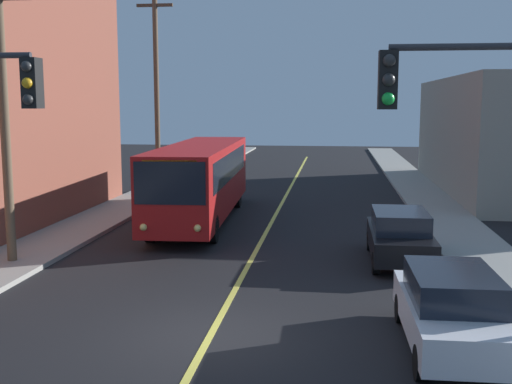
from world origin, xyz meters
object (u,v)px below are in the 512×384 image
(city_bus, at_px, (201,178))
(parked_car_black, at_px, (400,236))
(utility_pole_mid, at_px, (156,75))
(traffic_signal_right_corner, at_px, (503,139))
(utility_pole_near, at_px, (3,91))
(parked_car_white, at_px, (452,309))

(city_bus, xyz_separation_m, parked_car_black, (7.57, -6.04, -0.98))
(parked_car_black, relative_size, utility_pole_mid, 0.38)
(city_bus, relative_size, traffic_signal_right_corner, 2.04)
(utility_pole_near, relative_size, traffic_signal_right_corner, 1.55)
(parked_car_white, xyz_separation_m, utility_pole_near, (-12.10, 5.13, 4.43))
(utility_pole_mid, bearing_deg, city_bus, -63.31)
(traffic_signal_right_corner, bearing_deg, utility_pole_near, 153.00)
(city_bus, relative_size, utility_pole_near, 1.32)
(utility_pole_near, height_order, utility_pole_mid, utility_pole_mid)
(city_bus, bearing_deg, parked_car_white, -58.72)
(utility_pole_near, bearing_deg, utility_pole_mid, 90.44)
(utility_pole_near, xyz_separation_m, traffic_signal_right_corner, (12.58, -6.41, -0.97))
(parked_car_white, bearing_deg, traffic_signal_right_corner, -69.46)
(utility_pole_near, distance_m, utility_pole_mid, 16.52)
(city_bus, distance_m, parked_car_black, 9.73)
(utility_pole_near, distance_m, traffic_signal_right_corner, 14.15)
(parked_car_white, distance_m, utility_pole_near, 13.87)
(city_bus, relative_size, parked_car_black, 2.78)
(utility_pole_mid, bearing_deg, utility_pole_near, -89.56)
(utility_pole_mid, relative_size, traffic_signal_right_corner, 1.92)
(utility_pole_mid, distance_m, traffic_signal_right_corner, 26.27)
(city_bus, xyz_separation_m, parked_car_white, (7.90, -13.00, -0.98))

